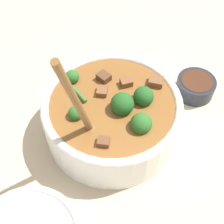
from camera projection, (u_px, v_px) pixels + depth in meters
The scene contains 3 objects.
ground_plane at pixel (112, 130), 0.64m from camera, with size 4.00×4.00×0.00m, color #C6B293.
stew_bowl at pixel (112, 114), 0.60m from camera, with size 0.26×0.26×0.28m.
condiment_bowl at pixel (195, 86), 0.69m from camera, with size 0.08×0.08×0.04m.
Camera 1 is at (-0.29, 0.22, 0.53)m, focal length 50.00 mm.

